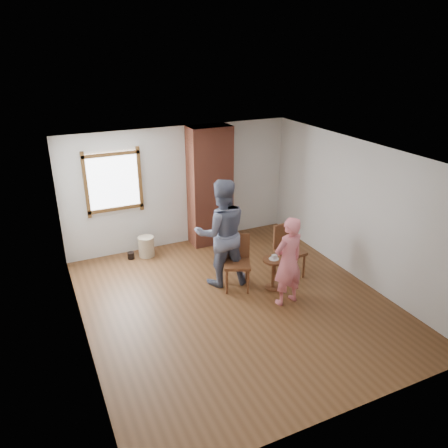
{
  "coord_description": "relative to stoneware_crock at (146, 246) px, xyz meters",
  "views": [
    {
      "loc": [
        -2.9,
        -5.78,
        4.21
      ],
      "look_at": [
        0.15,
        0.8,
        1.15
      ],
      "focal_mm": 35.0,
      "sensor_mm": 36.0,
      "label": 1
    }
  ],
  "objects": [
    {
      "name": "side_table",
      "position": [
        1.74,
        -2.26,
        0.19
      ],
      "size": [
        0.4,
        0.4,
        0.6
      ],
      "color": "brown",
      "rests_on": "ground"
    },
    {
      "name": "dining_chair_right",
      "position": [
        2.25,
        -1.9,
        0.36
      ],
      "size": [
        0.52,
        0.52,
        1.02
      ],
      "rotation": [
        0.0,
        0.0,
        0.09
      ],
      "color": "brown",
      "rests_on": "ground"
    },
    {
      "name": "dark_pot",
      "position": [
        -0.34,
        0.0,
        -0.14
      ],
      "size": [
        0.15,
        0.15,
        0.14
      ],
      "primitive_type": "cylinder",
      "rotation": [
        0.0,
        0.0,
        -0.08
      ],
      "color": "black",
      "rests_on": "ground"
    },
    {
      "name": "man",
      "position": [
        0.98,
        -1.65,
        0.79
      ],
      "size": [
        1.11,
        0.94,
        2.02
      ],
      "primitive_type": "imported",
      "rotation": [
        0.0,
        0.0,
        2.95
      ],
      "color": "#141837",
      "rests_on": "ground"
    },
    {
      "name": "room_shell",
      "position": [
        0.85,
        -1.79,
        1.59
      ],
      "size": [
        5.04,
        5.52,
        2.62
      ],
      "color": "silver",
      "rests_on": "ground"
    },
    {
      "name": "cake_slice",
      "position": [
        1.75,
        -2.26,
        0.42
      ],
      "size": [
        0.08,
        0.07,
        0.06
      ],
      "primitive_type": "cube",
      "color": "silver",
      "rests_on": "cake_plate"
    },
    {
      "name": "person_pink",
      "position": [
        1.71,
        -2.75,
        0.58
      ],
      "size": [
        0.63,
        0.46,
        1.59
      ],
      "primitive_type": "imported",
      "rotation": [
        0.0,
        0.0,
        3.28
      ],
      "color": "pink",
      "rests_on": "ground"
    },
    {
      "name": "dining_chair_left",
      "position": [
        1.17,
        -1.9,
        0.35
      ],
      "size": [
        0.62,
        0.62,
        1.01
      ],
      "rotation": [
        0.0,
        0.0,
        -0.41
      ],
      "color": "brown",
      "rests_on": "ground"
    },
    {
      "name": "brick_chimney",
      "position": [
        1.51,
        0.1,
        1.09
      ],
      "size": [
        0.9,
        0.5,
        2.6
      ],
      "primitive_type": "cube",
      "color": "#994B36",
      "rests_on": "ground"
    },
    {
      "name": "stoneware_crock",
      "position": [
        0.0,
        0.0,
        0.0
      ],
      "size": [
        0.42,
        0.42,
        0.43
      ],
      "primitive_type": "cylinder",
      "rotation": [
        0.0,
        0.0,
        0.31
      ],
      "color": "tan",
      "rests_on": "ground"
    },
    {
      "name": "cake_plate",
      "position": [
        1.74,
        -2.26,
        0.39
      ],
      "size": [
        0.18,
        0.18,
        0.01
      ],
      "primitive_type": "cylinder",
      "color": "white",
      "rests_on": "side_table"
    },
    {
      "name": "ground",
      "position": [
        0.91,
        -2.4,
        -0.21
      ],
      "size": [
        5.5,
        5.5,
        0.0
      ],
      "primitive_type": "plane",
      "color": "brown",
      "rests_on": "ground"
    }
  ]
}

